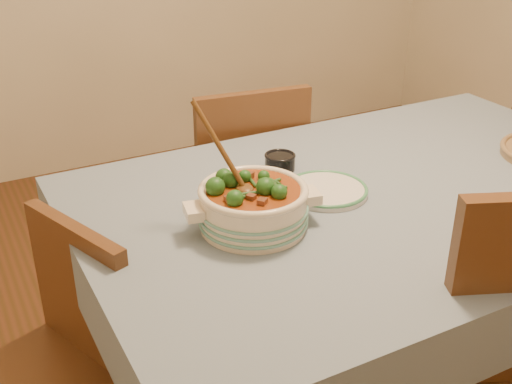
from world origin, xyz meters
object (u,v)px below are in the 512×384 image
at_px(chair_left, 57,358).
at_px(dining_table, 381,219).
at_px(condiment_bowl, 280,161).
at_px(white_plate, 326,190).
at_px(chair_far, 244,182).
at_px(stew_casserole, 253,203).

bearing_deg(chair_left, dining_table, 63.12).
xyz_separation_m(condiment_bowl, chair_left, (-0.73, -0.15, -0.33)).
height_order(white_plate, chair_left, chair_left).
bearing_deg(chair_far, dining_table, 104.20).
distance_m(dining_table, chair_far, 0.72).
bearing_deg(chair_left, stew_casserole, 56.82).
relative_size(dining_table, condiment_bowl, 14.38).
height_order(white_plate, chair_far, chair_far).
relative_size(white_plate, condiment_bowl, 2.51).
distance_m(dining_table, condiment_bowl, 0.34).
bearing_deg(condiment_bowl, white_plate, -80.09).
bearing_deg(chair_far, white_plate, 91.27).
height_order(white_plate, condiment_bowl, condiment_bowl).
xyz_separation_m(white_plate, condiment_bowl, (-0.03, 0.20, 0.02)).
xyz_separation_m(chair_far, chair_left, (-0.83, -0.59, -0.05)).
bearing_deg(chair_far, chair_left, 42.86).
bearing_deg(white_plate, chair_left, 176.91).
bearing_deg(white_plate, condiment_bowl, 99.91).
distance_m(white_plate, condiment_bowl, 0.20).
relative_size(chair_far, chair_left, 1.11).
relative_size(condiment_bowl, chair_left, 0.15).
bearing_deg(white_plate, chair_far, 84.04).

